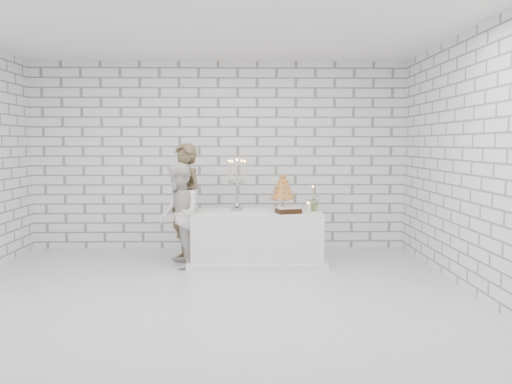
# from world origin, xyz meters

# --- Properties ---
(ground) EXTENTS (6.00, 5.00, 0.01)m
(ground) POSITION_xyz_m (0.00, 0.00, 0.00)
(ground) COLOR silver
(ground) RESTS_ON ground
(ceiling) EXTENTS (6.00, 5.00, 0.01)m
(ceiling) POSITION_xyz_m (0.00, 0.00, 3.00)
(ceiling) COLOR white
(ceiling) RESTS_ON ground
(wall_back) EXTENTS (6.00, 0.01, 3.00)m
(wall_back) POSITION_xyz_m (0.00, 2.50, 1.50)
(wall_back) COLOR white
(wall_back) RESTS_ON ground
(wall_front) EXTENTS (6.00, 0.01, 3.00)m
(wall_front) POSITION_xyz_m (0.00, -2.50, 1.50)
(wall_front) COLOR white
(wall_front) RESTS_ON ground
(wall_right) EXTENTS (0.01, 5.00, 3.00)m
(wall_right) POSITION_xyz_m (3.00, 0.00, 1.50)
(wall_right) COLOR white
(wall_right) RESTS_ON ground
(cake_table) EXTENTS (1.80, 0.80, 0.75)m
(cake_table) POSITION_xyz_m (0.60, 1.41, 0.38)
(cake_table) COLOR white
(cake_table) RESTS_ON ground
(groom) EXTENTS (0.71, 0.74, 1.71)m
(groom) POSITION_xyz_m (-0.43, 1.54, 0.85)
(groom) COLOR #4D3D24
(groom) RESTS_ON ground
(bride) EXTENTS (0.70, 0.81, 1.44)m
(bride) POSITION_xyz_m (-0.48, 1.22, 0.72)
(bride) COLOR white
(bride) RESTS_ON ground
(candelabra) EXTENTS (0.37, 0.37, 0.74)m
(candelabra) POSITION_xyz_m (0.31, 1.46, 1.12)
(candelabra) COLOR #A09FAA
(candelabra) RESTS_ON cake_table
(croquembouche) EXTENTS (0.37, 0.37, 0.54)m
(croquembouche) POSITION_xyz_m (0.97, 1.47, 1.02)
(croquembouche) COLOR #AB652D
(croquembouche) RESTS_ON cake_table
(chocolate_cake) EXTENTS (0.37, 0.30, 0.08)m
(chocolate_cake) POSITION_xyz_m (1.02, 1.18, 0.79)
(chocolate_cake) COLOR black
(chocolate_cake) RESTS_ON cake_table
(pillar_candle) EXTENTS (0.10, 0.10, 0.12)m
(pillar_candle) POSITION_xyz_m (1.31, 1.31, 0.81)
(pillar_candle) COLOR white
(pillar_candle) RESTS_ON cake_table
(extra_taper) EXTENTS (0.08, 0.08, 0.32)m
(extra_taper) POSITION_xyz_m (1.41, 1.60, 0.91)
(extra_taper) COLOR beige
(extra_taper) RESTS_ON cake_table
(flowers) EXTENTS (0.26, 0.24, 0.23)m
(flowers) POSITION_xyz_m (1.41, 1.40, 0.87)
(flowers) COLOR #466F3E
(flowers) RESTS_ON cake_table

